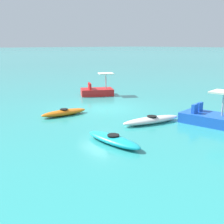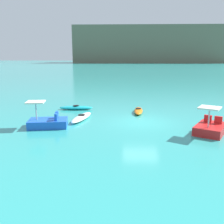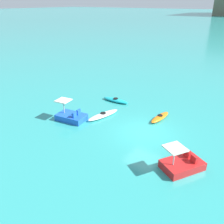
# 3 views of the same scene
# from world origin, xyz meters

# --- Properties ---
(ground_plane) EXTENTS (600.00, 600.00, 0.00)m
(ground_plane) POSITION_xyz_m (0.00, 0.00, 0.00)
(ground_plane) COLOR teal
(kayak_white) EXTENTS (1.38, 3.35, 0.37)m
(kayak_white) POSITION_xyz_m (-4.24, 0.29, 0.16)
(kayak_white) COLOR white
(kayak_white) RESTS_ON ground_plane
(kayak_cyan) EXTENTS (2.87, 0.89, 0.37)m
(kayak_cyan) POSITION_xyz_m (-5.33, 3.70, 0.16)
(kayak_cyan) COLOR #19B7C6
(kayak_cyan) RESTS_ON ground_plane
(kayak_orange) EXTENTS (0.81, 2.68, 0.37)m
(kayak_orange) POSITION_xyz_m (-0.07, 2.80, 0.16)
(kayak_orange) COLOR orange
(kayak_orange) RESTS_ON ground_plane
(pedal_boat_red) EXTENTS (2.49, 2.83, 1.68)m
(pedal_boat_red) POSITION_xyz_m (3.91, -2.49, 0.34)
(pedal_boat_red) COLOR red
(pedal_boat_red) RESTS_ON ground_plane
(pedal_boat_blue) EXTENTS (2.63, 1.88, 1.68)m
(pedal_boat_blue) POSITION_xyz_m (-6.05, -1.76, 0.34)
(pedal_boat_blue) COLOR blue
(pedal_boat_blue) RESTS_ON ground_plane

